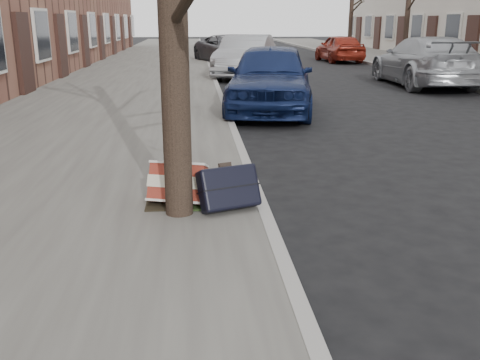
{
  "coord_description": "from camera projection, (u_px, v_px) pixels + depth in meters",
  "views": [
    {
      "loc": [
        -1.91,
        -4.19,
        1.92
      ],
      "look_at": [
        -1.49,
        0.8,
        0.41
      ],
      "focal_mm": 40.0,
      "sensor_mm": 36.0,
      "label": 1
    }
  ],
  "objects": [
    {
      "name": "car_near_front",
      "position": [
        270.0,
        78.0,
        11.42
      ],
      "size": [
        2.47,
        4.53,
        1.46
      ],
      "primitive_type": "imported",
      "rotation": [
        0.0,
        0.0,
        -0.18
      ],
      "color": "#101C46",
      "rests_on": "ground"
    },
    {
      "name": "car_near_mid",
      "position": [
        246.0,
        56.0,
        18.3
      ],
      "size": [
        2.64,
        4.59,
        1.43
      ],
      "primitive_type": "imported",
      "rotation": [
        0.0,
        0.0,
        -0.28
      ],
      "color": "#9B9FA3",
      "rests_on": "ground"
    },
    {
      "name": "far_sidewalk",
      "position": [
        458.0,
        72.0,
        19.64
      ],
      "size": [
        4.0,
        70.0,
        0.12
      ],
      "primitive_type": "cube",
      "color": "gray",
      "rests_on": "ground"
    },
    {
      "name": "ground",
      "position": [
        416.0,
        247.0,
        4.71
      ],
      "size": [
        120.0,
        120.0,
        0.0
      ],
      "primitive_type": "plane",
      "color": "black",
      "rests_on": "ground"
    },
    {
      "name": "near_sidewalk",
      "position": [
        142.0,
        75.0,
        18.7
      ],
      "size": [
        5.0,
        70.0,
        0.12
      ],
      "primitive_type": "cube",
      "color": "slate",
      "rests_on": "ground"
    },
    {
      "name": "tree_far_c",
      "position": [
        351.0,
        11.0,
        30.61
      ],
      "size": [
        0.24,
        0.24,
        4.56
      ],
      "primitive_type": "cylinder",
      "color": "black",
      "rests_on": "far_sidewalk"
    },
    {
      "name": "car_near_back",
      "position": [
        229.0,
        49.0,
        23.95
      ],
      "size": [
        3.37,
        5.01,
        1.28
      ],
      "primitive_type": "imported",
      "rotation": [
        0.0,
        0.0,
        0.3
      ],
      "color": "#3A3A40",
      "rests_on": "ground"
    },
    {
      "name": "dirt_patch",
      "position": [
        188.0,
        196.0,
        5.65
      ],
      "size": [
        0.85,
        0.85,
        0.02
      ],
      "primitive_type": "cube",
      "color": "black",
      "rests_on": "near_sidewalk"
    },
    {
      "name": "car_far_front",
      "position": [
        425.0,
        61.0,
        15.9
      ],
      "size": [
        2.23,
        5.09,
        1.46
      ],
      "primitive_type": "imported",
      "rotation": [
        0.0,
        0.0,
        3.1
      ],
      "color": "#93969A",
      "rests_on": "ground"
    },
    {
      "name": "suitcase_navy",
      "position": [
        229.0,
        188.0,
        5.2
      ],
      "size": [
        0.67,
        0.53,
        0.46
      ],
      "primitive_type": "cube",
      "rotation": [
        -0.42,
        0.0,
        0.36
      ],
      "color": "black",
      "rests_on": "near_sidewalk"
    },
    {
      "name": "car_far_back",
      "position": [
        339.0,
        48.0,
        25.01
      ],
      "size": [
        1.72,
        3.84,
        1.28
      ],
      "primitive_type": "imported",
      "rotation": [
        0.0,
        0.0,
        3.2
      ],
      "color": "maroon",
      "rests_on": "ground"
    },
    {
      "name": "suitcase_red",
      "position": [
        177.0,
        183.0,
        5.38
      ],
      "size": [
        0.63,
        0.46,
        0.44
      ],
      "primitive_type": "cube",
      "rotation": [
        -0.42,
        0.0,
        -0.29
      ],
      "color": "maroon",
      "rests_on": "near_sidewalk"
    }
  ]
}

